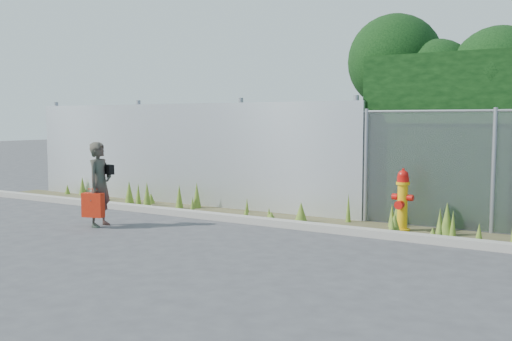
{
  "coord_description": "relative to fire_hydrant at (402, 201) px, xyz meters",
  "views": [
    {
      "loc": [
        4.63,
        -6.79,
        1.85
      ],
      "look_at": [
        -0.3,
        1.4,
        1.0
      ],
      "focal_mm": 40.0,
      "sensor_mm": 36.0,
      "label": 1
    }
  ],
  "objects": [
    {
      "name": "woman",
      "position": [
        -4.66,
        -2.22,
        0.22
      ],
      "size": [
        0.43,
        0.58,
        1.47
      ],
      "primitive_type": "imported",
      "rotation": [
        0.0,
        0.0,
        1.72
      ],
      "color": "#0D5740",
      "rests_on": "ground"
    },
    {
      "name": "black_shoulder_bag",
      "position": [
        -4.55,
        -2.1,
        0.48
      ],
      "size": [
        0.23,
        0.09,
        0.17
      ],
      "rotation": [
        0.0,
        0.0,
        -0.32
      ],
      "color": "black"
    },
    {
      "name": "curb",
      "position": [
        -1.89,
        -0.65,
        -0.45
      ],
      "size": [
        16.0,
        0.22,
        0.12
      ],
      "primitive_type": "cube",
      "color": "gray",
      "rests_on": "ground"
    },
    {
      "name": "ground",
      "position": [
        -1.89,
        -2.45,
        -0.51
      ],
      "size": [
        80.0,
        80.0,
        0.0
      ],
      "primitive_type": "plane",
      "color": "#3B3B3E",
      "rests_on": "ground"
    },
    {
      "name": "red_tote_bag",
      "position": [
        -4.64,
        -2.4,
        -0.11
      ],
      "size": [
        0.38,
        0.14,
        0.49
      ],
      "rotation": [
        0.0,
        0.0,
        0.26
      ],
      "color": "#AF1A0A"
    },
    {
      "name": "fire_hydrant",
      "position": [
        0.0,
        0.0,
        0.0
      ],
      "size": [
        0.35,
        0.32,
        1.06
      ],
      "rotation": [
        0.0,
        0.0,
        -0.08
      ],
      "color": "#DBA30B",
      "rests_on": "ground"
    },
    {
      "name": "weed_strip",
      "position": [
        -1.67,
        0.03,
        -0.37
      ],
      "size": [
        16.0,
        1.27,
        0.55
      ],
      "color": "#443F27",
      "rests_on": "ground"
    },
    {
      "name": "corrugated_fence",
      "position": [
        -5.14,
        0.56,
        0.59
      ],
      "size": [
        8.5,
        0.21,
        2.3
      ],
      "color": "silver",
      "rests_on": "ground"
    }
  ]
}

